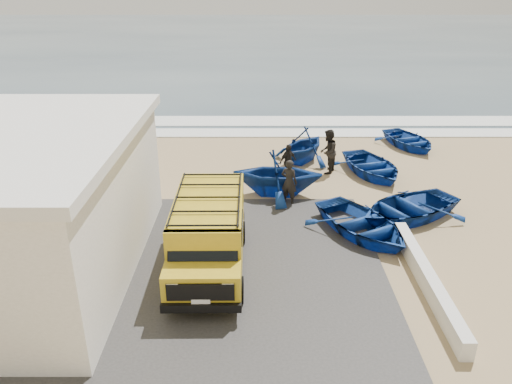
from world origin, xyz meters
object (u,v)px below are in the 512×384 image
object	(u,v)px
boat_near_left	(362,224)
boat_far_right	(409,140)
boat_mid_right	(372,166)
fisherman_middle	(328,152)
parapet	(427,279)
fisherman_back	(288,162)
boat_far_left	(303,145)
fisherman_front	(289,182)
van	(209,231)
boat_near_right	(408,207)
boat_mid_left	(278,173)

from	to	relation	value
boat_near_left	boat_far_right	size ratio (longest dim) A/B	1.12
boat_mid_right	fisherman_middle	bearing A→B (deg)	156.12
parapet	fisherman_back	distance (m)	9.05
boat_mid_right	boat_far_left	size ratio (longest dim) A/B	1.24
fisherman_middle	boat_mid_right	bearing A→B (deg)	105.18
fisherman_front	fisherman_middle	size ratio (longest dim) A/B	0.91
boat_mid_right	fisherman_middle	xyz separation A→B (m)	(-1.95, 0.25, 0.59)
van	boat_near_right	xyz separation A→B (m)	(6.95, 3.31, -0.77)
boat_far_left	fisherman_middle	world-z (taller)	fisherman_middle
parapet	boat_far_left	xyz separation A→B (m)	(-2.66, 10.41, 0.56)
boat_mid_left	fisherman_front	xyz separation A→B (m)	(0.41, -0.86, -0.03)
boat_mid_right	fisherman_front	world-z (taller)	fisherman_front
boat_mid_right	boat_far_left	xyz separation A→B (m)	(-2.94, 1.68, 0.43)
boat_far_right	boat_mid_right	bearing A→B (deg)	-143.49
fisherman_front	van	bearing A→B (deg)	88.34
boat_near_right	fisherman_front	size ratio (longest dim) A/B	2.31
boat_near_right	fisherman_front	distance (m)	4.47
boat_mid_right	van	bearing A→B (deg)	-147.27
boat_mid_left	boat_far_left	world-z (taller)	boat_mid_left
boat_far_left	boat_far_right	world-z (taller)	boat_far_left
parapet	fisherman_front	size ratio (longest dim) A/B	3.32
parapet	boat_far_right	xyz separation A→B (m)	(3.01, 12.60, 0.10)
boat_far_left	fisherman_front	size ratio (longest dim) A/B	1.76
van	fisherman_front	bearing A→B (deg)	58.94
parapet	boat_far_right	size ratio (longest dim) A/B	1.65
van	boat_far_left	bearing A→B (deg)	68.18
boat_far_left	fisherman_middle	bearing A→B (deg)	-20.16
parapet	boat_near_left	distance (m)	3.40
fisherman_front	boat_far_right	bearing A→B (deg)	-104.77
parapet	boat_near_left	bearing A→B (deg)	111.66
parapet	boat_far_right	distance (m)	12.96
boat_mid_left	boat_far_right	xyz separation A→B (m)	(7.02, 6.05, -0.56)
boat_far_right	fisherman_front	xyz separation A→B (m)	(-6.60, -6.91, 0.53)
boat_near_left	fisherman_middle	bearing A→B (deg)	65.63
boat_mid_right	fisherman_back	world-z (taller)	fisherman_back
boat_mid_right	fisherman_middle	size ratio (longest dim) A/B	1.97
fisherman_front	boat_far_left	bearing A→B (deg)	-72.26
boat_far_right	parapet	bearing A→B (deg)	-121.70
boat_mid_right	fisherman_front	distance (m)	4.95
parapet	van	bearing A→B (deg)	169.65
fisherman_front	boat_near_left	bearing A→B (deg)	161.57
boat_far_right	fisherman_middle	distance (m)	5.94
boat_near_right	fisherman_front	bearing A→B (deg)	-135.52
boat_near_right	boat_far_right	world-z (taller)	boat_near_right
boat_near_right	boat_mid_left	size ratio (longest dim) A/B	1.17
boat_near_left	fisherman_front	bearing A→B (deg)	104.18
parapet	boat_mid_left	distance (m)	7.71
boat_mid_left	parapet	bearing A→B (deg)	-143.86
van	fisherman_middle	bearing A→B (deg)	59.10
fisherman_middle	fisherman_back	distance (m)	1.94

